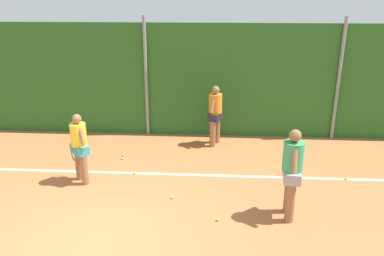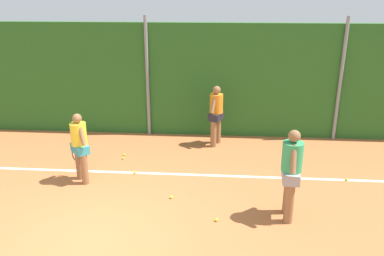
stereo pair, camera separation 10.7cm
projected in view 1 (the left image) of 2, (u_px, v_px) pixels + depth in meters
name	position (u px, v px, depth m)	size (l,w,h in m)	color
ground_plane	(118.00, 195.00, 8.37)	(29.67, 29.67, 0.00)	#B76638
hedge_fence_backdrop	(147.00, 80.00, 11.57)	(19.29, 0.25, 3.34)	#286023
fence_post_center	(146.00, 78.00, 11.37)	(0.10, 0.10, 3.55)	gray
fence_post_right	(339.00, 80.00, 11.03)	(0.10, 0.10, 3.55)	gray
court_baseline_paint	(129.00, 173.00, 9.36)	(14.09, 0.10, 0.01)	white
player_foreground_near	(292.00, 169.00, 7.23)	(0.39, 0.75, 1.80)	#8C603D
player_midcourt	(79.00, 145.00, 8.65)	(0.59, 0.56, 1.63)	#8C603D
player_backcourt_far	(215.00, 112.00, 10.82)	(0.46, 0.68, 1.72)	#8C603D
tennis_ball_0	(346.00, 178.00, 9.02)	(0.07, 0.07, 0.07)	#CCDB33
tennis_ball_2	(218.00, 220.00, 7.38)	(0.07, 0.07, 0.07)	#CCDB33
tennis_ball_4	(172.00, 197.00, 8.19)	(0.07, 0.07, 0.07)	#CCDB33
tennis_ball_6	(135.00, 173.00, 9.32)	(0.07, 0.07, 0.07)	#CCDB33
tennis_ball_7	(124.00, 155.00, 10.32)	(0.07, 0.07, 0.07)	#CCDB33
tennis_ball_8	(123.00, 158.00, 10.11)	(0.07, 0.07, 0.07)	#CCDB33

